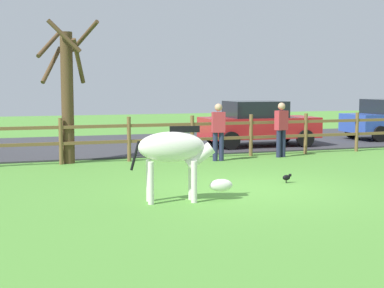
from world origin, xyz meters
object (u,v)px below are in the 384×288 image
zebra (176,152)px  visitor_left_of_tree (218,129)px  visitor_right_of_tree (281,127)px  crow_on_grass (287,177)px  parked_car_red (258,123)px  bare_tree (67,89)px

zebra → visitor_left_of_tree: visitor_left_of_tree is taller
zebra → visitor_right_of_tree: (4.90, 5.19, -0.02)m
crow_on_grass → parked_car_red: (2.47, 6.71, 0.72)m
bare_tree → zebra: bare_tree is taller
zebra → crow_on_grass: size_ratio=8.98×
bare_tree → parked_car_red: (6.70, 1.93, -1.20)m
parked_car_red → visitor_right_of_tree: size_ratio=2.48×
visitor_left_of_tree → visitor_right_of_tree: (2.09, 0.17, 0.00)m
bare_tree → visitor_right_of_tree: bare_tree is taller
parked_car_red → visitor_right_of_tree: bearing=-100.6°
visitor_right_of_tree → bare_tree: bearing=173.3°
zebra → parked_car_red: parked_car_red is taller
bare_tree → visitor_right_of_tree: 6.35m
zebra → visitor_left_of_tree: (2.81, 5.01, -0.02)m
crow_on_grass → visitor_right_of_tree: (1.98, 4.06, 0.78)m
crow_on_grass → visitor_right_of_tree: 4.58m
bare_tree → visitor_right_of_tree: bearing=-6.7°
crow_on_grass → zebra: bearing=-158.9°
parked_car_red → zebra: bearing=-124.5°
zebra → visitor_left_of_tree: size_ratio=1.18×
zebra → visitor_right_of_tree: 7.13m
crow_on_grass → visitor_left_of_tree: bearing=91.7°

